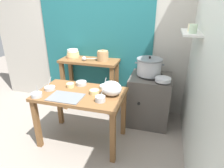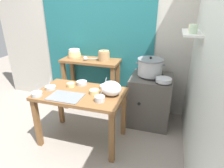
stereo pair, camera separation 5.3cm
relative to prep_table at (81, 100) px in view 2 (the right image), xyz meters
The scene contains 20 objects.
ground_plane 0.61m from the prep_table, 142.41° to the left, with size 9.00×9.00×0.00m, color gray.
wall_back 1.31m from the prep_table, 86.66° to the left, with size 4.40×0.12×2.60m.
wall_right 1.56m from the prep_table, ahead, with size 0.30×3.20×2.60m.
prep_table is the anchor object (origin of this frame).
back_shelf_table 0.87m from the prep_table, 104.21° to the left, with size 0.96×0.40×0.90m.
stove_block 1.10m from the prep_table, 41.47° to the left, with size 0.60×0.61×0.78m.
steamer_pot 1.10m from the prep_table, 43.71° to the left, with size 0.42×0.37×0.28m.
clay_pot 0.92m from the prep_table, 88.41° to the left, with size 0.18×0.18×0.19m.
bowl_stack_enamel 1.08m from the prep_table, 120.31° to the left, with size 0.22×0.22×0.14m.
ladle 0.88m from the prep_table, 108.52° to the left, with size 0.25×0.10×0.07m.
serving_tray 0.24m from the prep_table, 123.90° to the right, with size 0.40×0.28×0.01m, color slate.
plastic_bag 0.45m from the prep_table, ahead, with size 0.25×0.20×0.19m, color white.
wide_pan 1.13m from the prep_table, 27.81° to the left, with size 0.21×0.21×0.05m, color #B7BABF.
prep_bowl_0 0.23m from the prep_table, ahead, with size 0.12×0.12×0.05m.
prep_bowl_1 0.38m from the prep_table, 25.20° to the right, with size 0.12×0.12×0.15m.
prep_bowl_2 0.27m from the prep_table, 148.79° to the left, with size 0.10×0.10×0.05m.
prep_bowl_3 0.44m from the prep_table, behind, with size 0.14×0.14×0.17m.
prep_bowl_4 0.37m from the prep_table, 38.94° to the left, with size 0.16×0.16×0.14m.
prep_bowl_5 0.54m from the prep_table, 151.94° to the right, with size 0.13×0.13×0.15m.
prep_bowl_6 0.28m from the prep_table, 111.08° to the left, with size 0.14×0.14×0.05m.
Camera 2 is at (1.05, -2.01, 1.78)m, focal length 31.11 mm.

